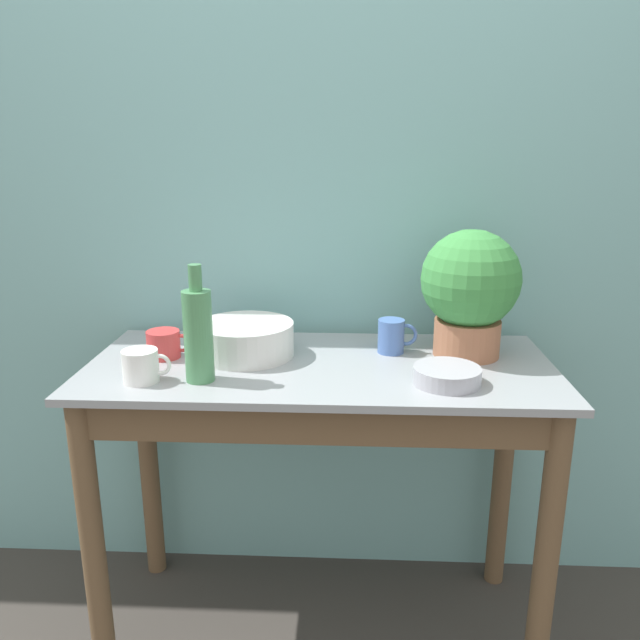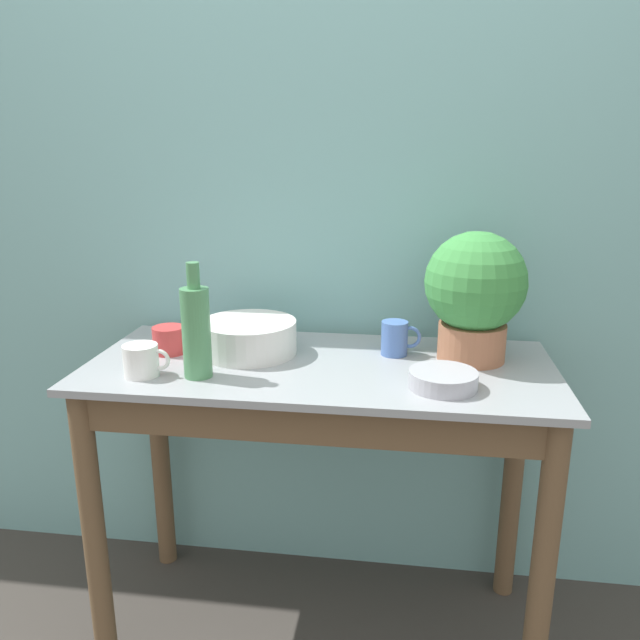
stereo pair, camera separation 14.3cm
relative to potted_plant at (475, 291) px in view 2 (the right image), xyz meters
name	(u,v)px [view 2 (the right image)]	position (x,y,z in m)	size (l,w,h in m)	color
wall_back	(335,213)	(-0.40, 0.25, 0.17)	(6.00, 0.05, 2.40)	#7AB2B2
counter_table	(319,431)	(-0.40, -0.11, -0.38)	(1.24, 0.56, 0.84)	brown
potted_plant	(475,291)	(0.00, 0.00, 0.00)	(0.27, 0.27, 0.35)	#A36647
bowl_wash_large	(249,337)	(-0.61, -0.03, -0.14)	(0.27, 0.27, 0.09)	silver
bottle_tall	(196,330)	(-0.69, -0.23, -0.07)	(0.07, 0.07, 0.29)	#4C8C59
mug_red	(170,340)	(-0.83, -0.06, -0.15)	(0.12, 0.09, 0.08)	#C63838
mug_blue	(396,338)	(-0.20, 0.01, -0.14)	(0.11, 0.07, 0.10)	#4C70B7
mug_white	(142,360)	(-0.83, -0.24, -0.15)	(0.12, 0.09, 0.08)	white
bowl_small_steel	(443,379)	(-0.08, -0.22, -0.17)	(0.17, 0.17, 0.04)	#A8A8B2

